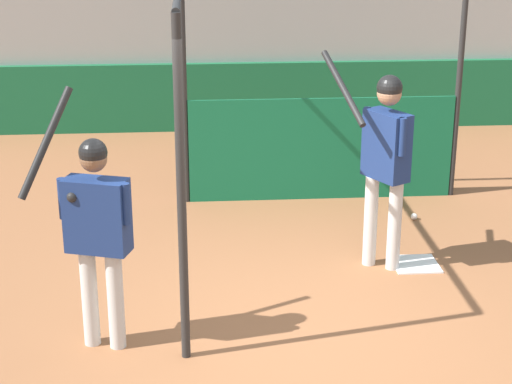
% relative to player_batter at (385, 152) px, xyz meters
% --- Properties ---
extents(ground_plane, '(60.00, 60.00, 0.00)m').
position_rel_player_batter_xyz_m(ground_plane, '(-0.99, -1.39, -1.16)').
color(ground_plane, '#935B38').
extents(outfield_wall, '(24.00, 0.12, 1.03)m').
position_rel_player_batter_xyz_m(outfield_wall, '(-0.99, 5.19, -0.65)').
color(outfield_wall, '#196038').
rests_on(outfield_wall, ground).
extents(bleacher_section, '(8.70, 3.20, 2.71)m').
position_rel_player_batter_xyz_m(bleacher_section, '(-0.99, 6.85, 0.19)').
color(bleacher_section, '#9E9E99').
rests_on(bleacher_section, ground).
extents(batting_cage, '(3.25, 3.66, 2.71)m').
position_rel_player_batter_xyz_m(batting_cage, '(-0.29, 1.29, 0.04)').
color(batting_cage, '#282828').
rests_on(batting_cage, ground).
extents(home_plate, '(0.44, 0.44, 0.02)m').
position_rel_player_batter_xyz_m(home_plate, '(0.36, -0.00, -1.16)').
color(home_plate, white).
rests_on(home_plate, ground).
extents(player_batter, '(0.79, 0.76, 2.05)m').
position_rel_player_batter_xyz_m(player_batter, '(0.00, 0.00, 0.00)').
color(player_batter, silver).
rests_on(player_batter, ground).
extents(player_waiting, '(0.86, 0.54, 2.06)m').
position_rel_player_batter_xyz_m(player_waiting, '(-2.54, -1.36, -0.12)').
color(player_waiting, silver).
rests_on(player_waiting, ground).
extents(baseball, '(0.07, 0.07, 0.07)m').
position_rel_player_batter_xyz_m(baseball, '(0.65, 1.21, -1.13)').
color(baseball, white).
rests_on(baseball, ground).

